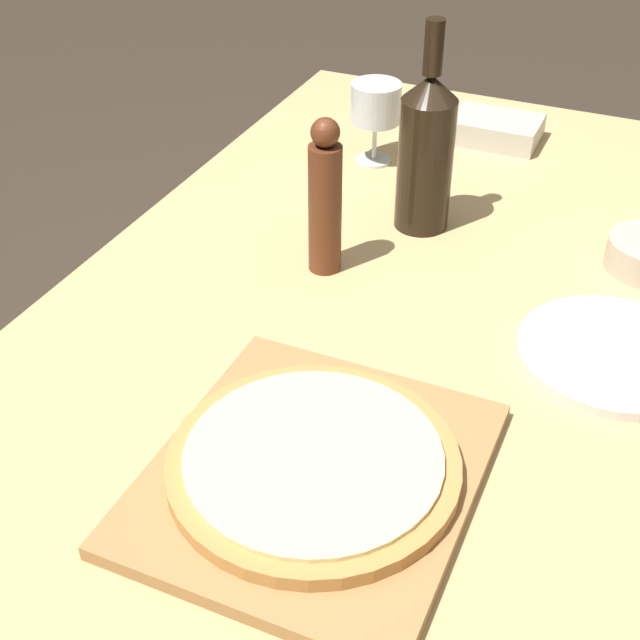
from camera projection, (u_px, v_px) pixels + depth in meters
dining_table at (409, 373)px, 1.22m from camera, size 0.99×1.64×0.73m
cutting_board at (314, 476)px, 0.95m from camera, size 0.33×0.37×0.02m
pizza at (313, 463)px, 0.93m from camera, size 0.31×0.31×0.02m
wine_bottle at (426, 150)px, 1.33m from camera, size 0.08×0.08×0.32m
pepper_mill at (325, 200)px, 1.23m from camera, size 0.05×0.05×0.23m
wine_glass at (376, 105)px, 1.52m from camera, size 0.09×0.09×0.14m
dinner_plate at (613, 354)px, 1.12m from camera, size 0.24×0.24×0.01m
food_container at (496, 129)px, 1.64m from camera, size 0.16×0.11×0.04m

